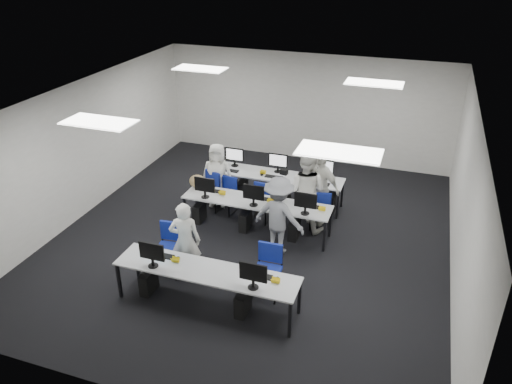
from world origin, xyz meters
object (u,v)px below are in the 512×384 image
(desk_mid, at_px, (256,203))
(chair_7, at_px, (321,213))
(chair_4, at_px, (306,213))
(photographer, at_px, (279,216))
(chair_6, at_px, (265,203))
(chair_2, at_px, (227,201))
(chair_3, at_px, (261,210))
(student_1, at_px, (306,191))
(chair_5, at_px, (219,193))
(student_3, at_px, (318,187))
(desk_front, at_px, (206,273))
(chair_1, at_px, (267,280))
(student_2, at_px, (218,175))
(chair_0, at_px, (170,257))
(student_0, at_px, (185,241))

(desk_mid, height_order, chair_7, chair_7)
(chair_4, bearing_deg, photographer, -91.91)
(chair_6, bearing_deg, chair_7, -0.72)
(chair_2, height_order, chair_3, chair_3)
(chair_3, height_order, student_1, student_1)
(chair_5, bearing_deg, student_3, 20.39)
(student_1, bearing_deg, chair_3, 6.52)
(desk_front, height_order, desk_mid, same)
(chair_1, bearing_deg, chair_3, 109.69)
(chair_3, xyz_separation_m, chair_6, (0.00, 0.32, 0.01))
(student_2, distance_m, photographer, 2.43)
(chair_3, relative_size, photographer, 0.51)
(student_3, bearing_deg, desk_front, -91.08)
(desk_front, distance_m, chair_4, 3.41)
(chair_2, height_order, chair_6, chair_6)
(chair_1, distance_m, chair_3, 2.62)
(chair_3, distance_m, photographer, 1.42)
(chair_4, xyz_separation_m, student_1, (0.01, -0.19, 0.63))
(chair_0, relative_size, chair_3, 1.16)
(chair_3, relative_size, student_0, 0.53)
(chair_0, height_order, chair_4, chair_0)
(student_2, bearing_deg, student_1, -18.10)
(chair_3, xyz_separation_m, chair_7, (1.31, 0.24, 0.01))
(chair_5, xyz_separation_m, student_2, (-0.03, 0.00, 0.47))
(desk_mid, height_order, student_2, student_2)
(chair_3, relative_size, chair_6, 0.97)
(desk_front, bearing_deg, photographer, 71.45)
(chair_1, distance_m, chair_7, 2.71)
(chair_4, bearing_deg, student_1, -77.44)
(student_0, bearing_deg, chair_6, -120.48)
(chair_4, xyz_separation_m, chair_6, (-1.00, 0.15, -0.01))
(chair_0, bearing_deg, chair_5, 88.04)
(chair_2, xyz_separation_m, student_2, (-0.32, 0.26, 0.51))
(chair_1, relative_size, chair_2, 1.15)
(desk_front, height_order, chair_1, chair_1)
(photographer, bearing_deg, chair_7, -103.38)
(desk_mid, bearing_deg, chair_2, 147.07)
(chair_3, height_order, chair_5, chair_5)
(desk_mid, height_order, chair_4, chair_4)
(chair_0, height_order, student_1, student_1)
(chair_4, xyz_separation_m, student_0, (-1.64, -2.62, 0.50))
(chair_7, xyz_separation_m, student_2, (-2.51, 0.15, 0.49))
(desk_front, height_order, chair_3, chair_3)
(desk_mid, distance_m, chair_0, 2.23)
(student_2, xyz_separation_m, student_3, (2.40, -0.03, 0.09))
(chair_6, bearing_deg, student_1, -15.51)
(desk_mid, distance_m, student_0, 2.09)
(chair_7, xyz_separation_m, student_0, (-1.95, -2.69, 0.50))
(chair_0, distance_m, student_3, 3.58)
(chair_3, bearing_deg, chair_2, 172.92)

